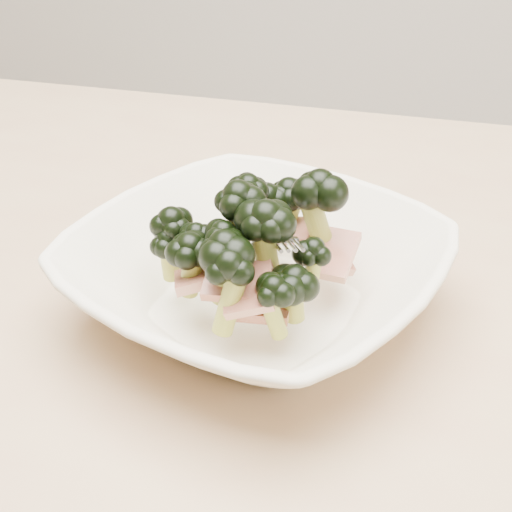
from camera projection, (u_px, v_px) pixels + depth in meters
The scene contains 2 objects.
dining_table at pixel (216, 359), 0.65m from camera, with size 1.20×0.80×0.75m.
broccoli_dish at pixel (255, 269), 0.53m from camera, with size 0.34×0.34×0.12m.
Camera 1 is at (0.16, -0.48, 1.08)m, focal length 50.00 mm.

